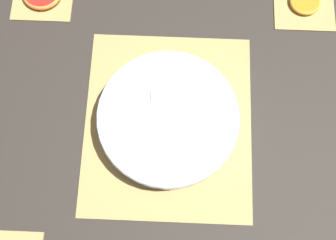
{
  "coord_description": "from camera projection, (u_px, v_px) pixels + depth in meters",
  "views": [
    {
      "loc": [
        -0.22,
        -0.01,
        0.81
      ],
      "look_at": [
        0.0,
        0.0,
        0.03
      ],
      "focal_mm": 42.0,
      "sensor_mm": 36.0,
      "label": 1
    }
  ],
  "objects": [
    {
      "name": "ground_plane",
      "position": [
        168.0,
        124.0,
        0.84
      ],
      "size": [
        6.0,
        6.0,
        0.0
      ],
      "primitive_type": "plane",
      "color": "#2D2823"
    },
    {
      "name": "bamboo_mat_center",
      "position": [
        168.0,
        123.0,
        0.83
      ],
      "size": [
        0.41,
        0.35,
        0.01
      ],
      "color": "tan",
      "rests_on": "ground_plane"
    },
    {
      "name": "orange_slice_whole",
      "position": [
        305.0,
        1.0,
        0.91
      ],
      "size": [
        0.07,
        0.07,
        0.01
      ],
      "color": "orange",
      "rests_on": "coaster_mat_near_right"
    },
    {
      "name": "coaster_mat_near_right",
      "position": [
        304.0,
        3.0,
        0.92
      ],
      "size": [
        0.14,
        0.14,
        0.01
      ],
      "color": "tan",
      "rests_on": "ground_plane"
    },
    {
      "name": "fruit_salad_bowl",
      "position": [
        168.0,
        119.0,
        0.8
      ],
      "size": [
        0.29,
        0.29,
        0.06
      ],
      "color": "silver",
      "rests_on": "bamboo_mat_center"
    }
  ]
}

